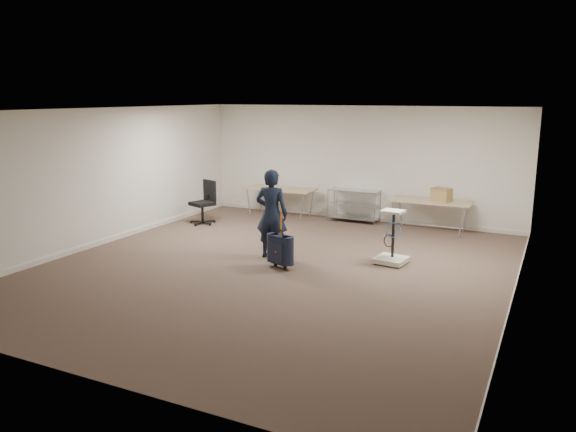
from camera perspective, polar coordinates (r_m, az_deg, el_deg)
The scene contains 10 objects.
ground at distance 10.16m, azimuth -1.27°, elevation -5.27°, with size 9.00×9.00×0.00m, color #4E3B2F.
room_shell at distance 11.34m, azimuth 1.93°, elevation -3.14°, with size 8.00×9.00×9.00m.
folding_table_left at distance 14.27m, azimuth -0.81°, elevation 2.63°, with size 1.80×0.75×0.73m.
folding_table_right at distance 13.04m, azimuth 14.28°, elevation 1.34°, with size 1.80×0.75×0.73m.
wire_shelf at distance 13.81m, azimuth 6.72°, elevation 1.22°, with size 1.22×0.47×0.80m.
person at distance 10.59m, azimuth -1.68°, elevation 0.22°, with size 0.62×0.41×1.70m, color black.
suitcase at distance 10.04m, azimuth -0.79°, elevation -3.42°, with size 0.42×0.31×1.02m.
office_chair at distance 13.69m, azimuth -8.54°, elevation 0.54°, with size 0.63×0.64×1.04m.
equipment_cart at distance 10.53m, azimuth 10.47°, elevation -3.36°, with size 0.61×0.61×1.00m.
cardboard_box at distance 12.94m, azimuth 15.32°, elevation 2.11°, with size 0.40×0.30×0.30m, color #996647.
Camera 1 is at (4.45, -8.61, 3.05)m, focal length 35.00 mm.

